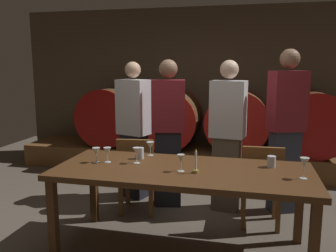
% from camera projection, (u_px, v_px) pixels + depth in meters
% --- Properties ---
extents(ground_plane, '(8.52, 8.52, 0.00)m').
position_uv_depth(ground_plane, '(170.00, 243.00, 3.36)').
color(ground_plane, brown).
extents(back_wall, '(6.55, 0.24, 2.60)m').
position_uv_depth(back_wall, '(209.00, 87.00, 6.00)').
color(back_wall, brown).
rests_on(back_wall, ground).
extents(barrel_shelf, '(5.90, 0.90, 0.35)m').
position_uv_depth(barrel_shelf, '(204.00, 159.00, 5.66)').
color(barrel_shelf, brown).
rests_on(barrel_shelf, ground).
extents(wine_barrel_far_left, '(0.95, 0.79, 0.95)m').
position_uv_depth(wine_barrel_far_left, '(111.00, 116.00, 5.91)').
color(wine_barrel_far_left, '#513319').
rests_on(wine_barrel_far_left, barrel_shelf).
extents(wine_barrel_center_left, '(0.95, 0.79, 0.95)m').
position_uv_depth(wine_barrel_center_left, '(170.00, 118.00, 5.68)').
color(wine_barrel_center_left, '#513319').
rests_on(wine_barrel_center_left, barrel_shelf).
extents(wine_barrel_center_right, '(0.95, 0.79, 0.95)m').
position_uv_depth(wine_barrel_center_right, '(237.00, 121.00, 5.44)').
color(wine_barrel_center_right, brown).
rests_on(wine_barrel_center_right, barrel_shelf).
extents(wine_barrel_far_right, '(0.95, 0.79, 0.95)m').
position_uv_depth(wine_barrel_far_right, '(312.00, 123.00, 5.20)').
color(wine_barrel_far_right, '#513319').
rests_on(wine_barrel_far_right, barrel_shelf).
extents(dining_table, '(2.24, 0.93, 0.78)m').
position_uv_depth(dining_table, '(182.00, 176.00, 3.09)').
color(dining_table, '#4C2D16').
rests_on(dining_table, ground).
extents(chair_left, '(0.44, 0.44, 0.88)m').
position_uv_depth(chair_left, '(137.00, 172.00, 3.95)').
color(chair_left, brown).
rests_on(chair_left, ground).
extents(chair_right, '(0.41, 0.41, 0.88)m').
position_uv_depth(chair_right, '(261.00, 182.00, 3.60)').
color(chair_right, brown).
rests_on(chair_right, ground).
extents(guest_far_left, '(0.44, 0.35, 1.71)m').
position_uv_depth(guest_far_left, '(134.00, 130.00, 4.40)').
color(guest_far_left, black).
rests_on(guest_far_left, ground).
extents(guest_center_left, '(0.42, 0.31, 1.73)m').
position_uv_depth(guest_center_left, '(168.00, 132.00, 4.14)').
color(guest_center_left, black).
rests_on(guest_center_left, ground).
extents(guest_center_right, '(0.41, 0.30, 1.72)m').
position_uv_depth(guest_center_right, '(227.00, 135.00, 4.00)').
color(guest_center_right, brown).
rests_on(guest_center_right, ground).
extents(guest_far_right, '(0.44, 0.36, 1.84)m').
position_uv_depth(guest_far_right, '(286.00, 130.00, 3.94)').
color(guest_far_right, '#33384C').
rests_on(guest_far_right, ground).
extents(candle_center, '(0.05, 0.05, 0.21)m').
position_uv_depth(candle_center, '(196.00, 166.00, 2.95)').
color(candle_center, olive).
rests_on(candle_center, dining_table).
extents(wine_glass_far_left, '(0.07, 0.07, 0.14)m').
position_uv_depth(wine_glass_far_left, '(96.00, 152.00, 3.26)').
color(wine_glass_far_left, silver).
rests_on(wine_glass_far_left, dining_table).
extents(wine_glass_left, '(0.07, 0.07, 0.14)m').
position_uv_depth(wine_glass_left, '(107.00, 152.00, 3.26)').
color(wine_glass_left, white).
rests_on(wine_glass_left, dining_table).
extents(wine_glass_center_left, '(0.07, 0.07, 0.15)m').
position_uv_depth(wine_glass_center_left, '(137.00, 152.00, 3.23)').
color(wine_glass_center_left, white).
rests_on(wine_glass_center_left, dining_table).
extents(wine_glass_center_right, '(0.08, 0.08, 0.14)m').
position_uv_depth(wine_glass_center_right, '(150.00, 146.00, 3.51)').
color(wine_glass_center_right, silver).
rests_on(wine_glass_center_right, dining_table).
extents(wine_glass_right, '(0.07, 0.07, 0.15)m').
position_uv_depth(wine_glass_right, '(181.00, 159.00, 2.98)').
color(wine_glass_right, silver).
rests_on(wine_glass_right, dining_table).
extents(wine_glass_far_right, '(0.07, 0.07, 0.17)m').
position_uv_depth(wine_glass_far_right, '(304.00, 163.00, 2.79)').
color(wine_glass_far_right, silver).
rests_on(wine_glass_far_right, dining_table).
extents(cup_left, '(0.06, 0.06, 0.11)m').
position_uv_depth(cup_left, '(141.00, 153.00, 3.40)').
color(cup_left, silver).
rests_on(cup_left, dining_table).
extents(cup_right, '(0.07, 0.07, 0.10)m').
position_uv_depth(cup_right, '(271.00, 162.00, 3.12)').
color(cup_right, silver).
rests_on(cup_right, dining_table).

